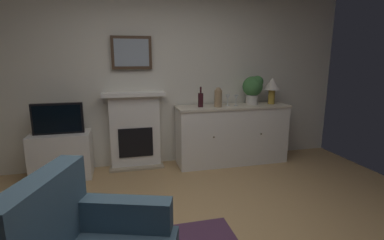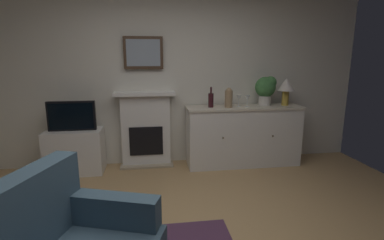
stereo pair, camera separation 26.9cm
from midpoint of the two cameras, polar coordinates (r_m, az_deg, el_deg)
name	(u,v)px [view 1 (the left image)]	position (r m, az deg, el deg)	size (l,w,h in m)	color
wall_rear	(157,71)	(4.26, -8.80, 9.57)	(5.80, 0.06, 2.76)	silver
fireplace_unit	(135,130)	(4.24, -13.07, -2.04)	(0.87, 0.30, 1.10)	white
framed_picture	(132,53)	(4.16, -13.82, 12.90)	(0.55, 0.04, 0.45)	#473323
sideboard_cabinet	(232,134)	(4.35, 6.20, -2.86)	(1.68, 0.49, 0.88)	white
table_lamp	(272,86)	(4.48, 14.03, 6.65)	(0.26, 0.26, 0.40)	#B79338
wine_bottle	(201,100)	(4.09, -0.15, 4.08)	(0.08, 0.08, 0.29)	#331419
wine_glass_left	(228,98)	(4.21, 5.32, 4.46)	(0.07, 0.07, 0.16)	silver
wine_glass_center	(236,98)	(4.20, 6.97, 4.41)	(0.07, 0.07, 0.16)	silver
vase_decorative	(218,97)	(4.11, 3.37, 4.55)	(0.11, 0.11, 0.28)	#9E7F5B
tv_cabinet	(62,155)	(4.25, -26.18, -6.38)	(0.75, 0.42, 0.61)	white
tv_set	(58,119)	(4.11, -26.90, 0.23)	(0.62, 0.07, 0.40)	black
potted_plant_small	(253,87)	(4.39, 10.40, 6.41)	(0.30, 0.30, 0.43)	beige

